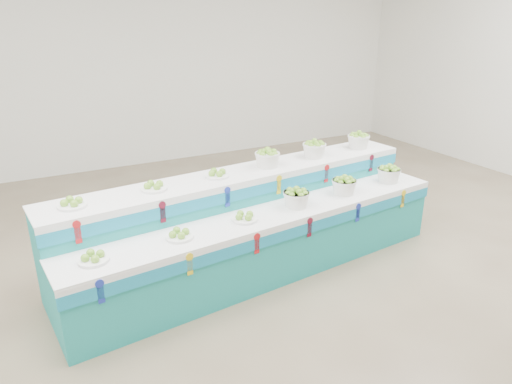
% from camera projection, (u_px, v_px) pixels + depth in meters
% --- Properties ---
extents(ground, '(10.00, 10.00, 0.00)m').
position_uv_depth(ground, '(317.00, 284.00, 4.87)').
color(ground, brown).
rests_on(ground, ground).
extents(back_wall, '(10.00, 0.00, 10.00)m').
position_uv_depth(back_wall, '(161.00, 52.00, 8.29)').
color(back_wall, silver).
rests_on(back_wall, ground).
extents(display_stand, '(4.43, 1.56, 1.02)m').
position_uv_depth(display_stand, '(256.00, 223.00, 5.07)').
color(display_stand, teal).
rests_on(display_stand, ground).
extents(plate_lower_left, '(0.29, 0.29, 0.10)m').
position_uv_depth(plate_lower_left, '(93.00, 256.00, 3.84)').
color(plate_lower_left, white).
rests_on(plate_lower_left, display_stand).
extents(plate_lower_mid, '(0.29, 0.29, 0.10)m').
position_uv_depth(plate_lower_mid, '(179.00, 233.00, 4.25)').
color(plate_lower_mid, white).
rests_on(plate_lower_mid, display_stand).
extents(plate_lower_right, '(0.29, 0.29, 0.10)m').
position_uv_depth(plate_lower_right, '(244.00, 216.00, 4.61)').
color(plate_lower_right, white).
rests_on(plate_lower_right, display_stand).
extents(basket_lower_left, '(0.31, 0.31, 0.21)m').
position_uv_depth(basket_lower_left, '(296.00, 197.00, 4.92)').
color(basket_lower_left, silver).
rests_on(basket_lower_left, display_stand).
extents(basket_lower_mid, '(0.31, 0.31, 0.21)m').
position_uv_depth(basket_lower_mid, '(344.00, 185.00, 5.28)').
color(basket_lower_mid, silver).
rests_on(basket_lower_mid, display_stand).
extents(basket_lower_right, '(0.31, 0.31, 0.21)m').
position_uv_depth(basket_lower_right, '(389.00, 173.00, 5.66)').
color(basket_lower_right, silver).
rests_on(basket_lower_right, display_stand).
extents(plate_upper_left, '(0.29, 0.29, 0.10)m').
position_uv_depth(plate_upper_left, '(72.00, 202.00, 4.16)').
color(plate_upper_left, white).
rests_on(plate_upper_left, display_stand).
extents(plate_upper_mid, '(0.29, 0.29, 0.10)m').
position_uv_depth(plate_upper_mid, '(154.00, 186.00, 4.56)').
color(plate_upper_mid, white).
rests_on(plate_upper_mid, display_stand).
extents(plate_upper_right, '(0.29, 0.29, 0.10)m').
position_uv_depth(plate_upper_right, '(217.00, 173.00, 4.92)').
color(plate_upper_right, white).
rests_on(plate_upper_right, display_stand).
extents(basket_upper_left, '(0.31, 0.31, 0.21)m').
position_uv_depth(basket_upper_left, '(267.00, 158.00, 5.24)').
color(basket_upper_left, silver).
rests_on(basket_upper_left, display_stand).
extents(basket_upper_mid, '(0.31, 0.31, 0.21)m').
position_uv_depth(basket_upper_mid, '(314.00, 149.00, 5.59)').
color(basket_upper_mid, silver).
rests_on(basket_upper_mid, display_stand).
extents(basket_upper_right, '(0.31, 0.31, 0.21)m').
position_uv_depth(basket_upper_right, '(359.00, 140.00, 5.97)').
color(basket_upper_right, silver).
rests_on(basket_upper_right, display_stand).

